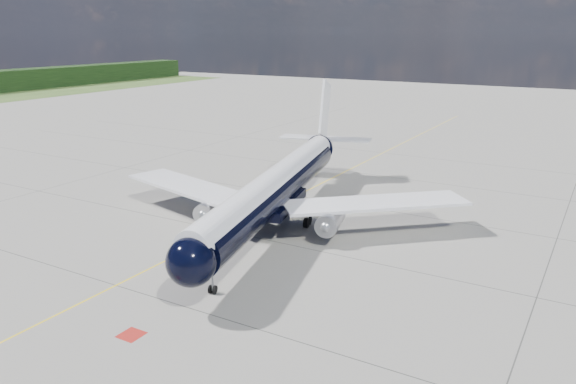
{
  "coord_description": "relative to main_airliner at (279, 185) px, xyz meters",
  "views": [
    {
      "loc": [
        33.29,
        -34.07,
        19.99
      ],
      "look_at": [
        5.22,
        13.95,
        4.0
      ],
      "focal_mm": 35.0,
      "sensor_mm": 36.0,
      "label": 1
    }
  ],
  "objects": [
    {
      "name": "ground",
      "position": [
        -3.61,
        15.2,
        -4.29
      ],
      "size": [
        320.0,
        320.0,
        0.0
      ],
      "primitive_type": "plane",
      "color": "gray",
      "rests_on": "ground"
    },
    {
      "name": "taxiway_centerline",
      "position": [
        -3.61,
        10.2,
        -4.29
      ],
      "size": [
        0.16,
        160.0,
        0.01
      ],
      "primitive_type": "cube",
      "color": "yellow",
      "rests_on": "ground"
    },
    {
      "name": "main_airliner",
      "position": [
        0.0,
        0.0,
        0.0
      ],
      "size": [
        38.22,
        47.25,
        13.82
      ],
      "rotation": [
        0.0,
        0.0,
        0.24
      ],
      "color": "black",
      "rests_on": "ground"
    },
    {
      "name": "red_marking",
      "position": [
        3.19,
        -24.8,
        -4.29
      ],
      "size": [
        1.6,
        1.6,
        0.01
      ],
      "primitive_type": "cube",
      "color": "maroon",
      "rests_on": "ground"
    }
  ]
}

